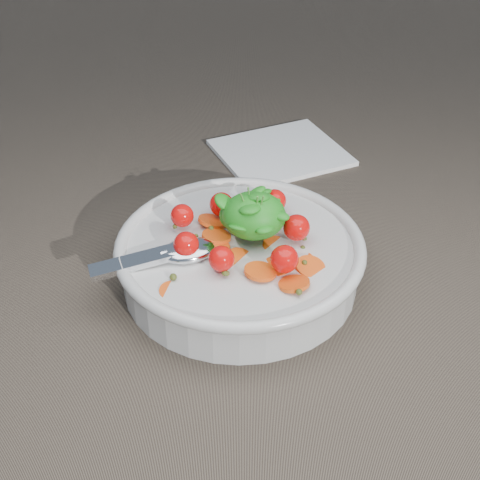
{
  "coord_description": "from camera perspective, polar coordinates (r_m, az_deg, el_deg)",
  "views": [
    {
      "loc": [
        0.02,
        -0.51,
        0.41
      ],
      "look_at": [
        0.01,
        -0.01,
        0.05
      ],
      "focal_mm": 50.0,
      "sensor_mm": 36.0,
      "label": 1
    }
  ],
  "objects": [
    {
      "name": "ground",
      "position": [
        0.66,
        -1.12,
        -3.04
      ],
      "size": [
        6.0,
        6.0,
        0.0
      ],
      "primitive_type": "plane",
      "color": "brown",
      "rests_on": "ground"
    },
    {
      "name": "napkin",
      "position": [
        0.86,
        3.48,
        7.46
      ],
      "size": [
        0.19,
        0.18,
        0.01
      ],
      "primitive_type": "cube",
      "rotation": [
        0.0,
        0.0,
        0.43
      ],
      "color": "white",
      "rests_on": "ground"
    },
    {
      "name": "bowl",
      "position": [
        0.63,
        0.01,
        -1.51
      ],
      "size": [
        0.25,
        0.24,
        0.1
      ],
      "color": "silver",
      "rests_on": "ground"
    }
  ]
}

